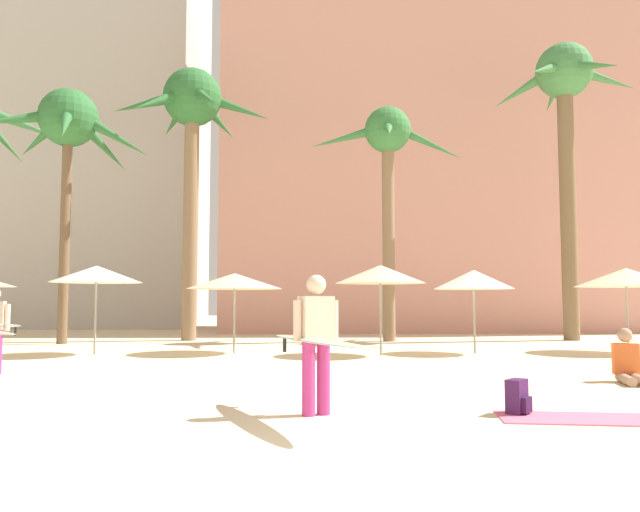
{
  "coord_description": "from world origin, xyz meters",
  "views": [
    {
      "loc": [
        0.24,
        -4.69,
        1.34
      ],
      "look_at": [
        0.56,
        5.83,
        2.12
      ],
      "focal_mm": 35.22,
      "sensor_mm": 36.0,
      "label": 1
    }
  ],
  "objects_px": {
    "cafe_umbrella_0": "(97,274)",
    "beach_towel": "(586,419)",
    "person_near_right": "(628,364)",
    "palm_tree_far_left": "(388,152)",
    "person_mid_right": "(316,339)",
    "palm_tree_right": "(565,102)",
    "cafe_umbrella_1": "(626,277)",
    "backpack": "(518,398)",
    "cafe_umbrella_5": "(235,281)",
    "palm_tree_far_right": "(192,119)",
    "cafe_umbrella_3": "(380,274)",
    "cafe_umbrella_4": "(474,280)",
    "palm_tree_center": "(68,130)"
  },
  "relations": [
    {
      "from": "palm_tree_right",
      "to": "cafe_umbrella_5",
      "type": "xyz_separation_m",
      "value": [
        -11.41,
        -5.28,
        -6.74
      ]
    },
    {
      "from": "cafe_umbrella_1",
      "to": "cafe_umbrella_3",
      "type": "height_order",
      "value": "cafe_umbrella_3"
    },
    {
      "from": "backpack",
      "to": "person_near_right",
      "type": "relative_size",
      "value": 0.44
    },
    {
      "from": "cafe_umbrella_1",
      "to": "cafe_umbrella_4",
      "type": "xyz_separation_m",
      "value": [
        -4.15,
        -0.04,
        -0.06
      ]
    },
    {
      "from": "cafe_umbrella_1",
      "to": "beach_towel",
      "type": "distance_m",
      "value": 11.03
    },
    {
      "from": "palm_tree_far_left",
      "to": "backpack",
      "type": "xyz_separation_m",
      "value": [
        -0.46,
        -14.24,
        -6.45
      ]
    },
    {
      "from": "cafe_umbrella_3",
      "to": "backpack",
      "type": "xyz_separation_m",
      "value": [
        0.57,
        -8.48,
        -1.86
      ]
    },
    {
      "from": "palm_tree_right",
      "to": "backpack",
      "type": "bearing_deg",
      "value": -115.74
    },
    {
      "from": "cafe_umbrella_3",
      "to": "cafe_umbrella_4",
      "type": "xyz_separation_m",
      "value": [
        2.56,
        0.52,
        -0.11
      ]
    },
    {
      "from": "palm_tree_center",
      "to": "cafe_umbrella_4",
      "type": "distance_m",
      "value": 14.07
    },
    {
      "from": "cafe_umbrella_4",
      "to": "palm_tree_right",
      "type": "bearing_deg",
      "value": 47.92
    },
    {
      "from": "palm_tree_far_right",
      "to": "person_mid_right",
      "type": "xyz_separation_m",
      "value": [
        4.18,
        -15.05,
        -7.11
      ]
    },
    {
      "from": "cafe_umbrella_1",
      "to": "cafe_umbrella_4",
      "type": "relative_size",
      "value": 1.21
    },
    {
      "from": "cafe_umbrella_1",
      "to": "person_mid_right",
      "type": "xyz_separation_m",
      "value": [
        -8.58,
        -9.13,
        -1.1
      ]
    },
    {
      "from": "beach_towel",
      "to": "person_mid_right",
      "type": "distance_m",
      "value": 3.25
    },
    {
      "from": "palm_tree_center",
      "to": "cafe_umbrella_4",
      "type": "xyz_separation_m",
      "value": [
        12.39,
        -4.22,
        -5.15
      ]
    },
    {
      "from": "backpack",
      "to": "palm_tree_right",
      "type": "bearing_deg",
      "value": 104.43
    },
    {
      "from": "palm_tree_right",
      "to": "palm_tree_far_left",
      "type": "bearing_deg",
      "value": -177.07
    },
    {
      "from": "cafe_umbrella_1",
      "to": "beach_towel",
      "type": "xyz_separation_m",
      "value": [
        -5.47,
        -9.37,
        -2.01
      ]
    },
    {
      "from": "cafe_umbrella_0",
      "to": "beach_towel",
      "type": "height_order",
      "value": "cafe_umbrella_0"
    },
    {
      "from": "cafe_umbrella_0",
      "to": "beach_towel",
      "type": "distance_m",
      "value": 12.77
    },
    {
      "from": "palm_tree_far_left",
      "to": "person_near_right",
      "type": "relative_size",
      "value": 8.71
    },
    {
      "from": "palm_tree_right",
      "to": "beach_towel",
      "type": "distance_m",
      "value": 18.36
    },
    {
      "from": "palm_tree_far_right",
      "to": "person_near_right",
      "type": "bearing_deg",
      "value": -51.84
    },
    {
      "from": "palm_tree_far_left",
      "to": "cafe_umbrella_1",
      "type": "xyz_separation_m",
      "value": [
        5.69,
        -5.19,
        -4.64
      ]
    },
    {
      "from": "person_near_right",
      "to": "palm_tree_far_right",
      "type": "bearing_deg",
      "value": -127.76
    },
    {
      "from": "cafe_umbrella_0",
      "to": "cafe_umbrella_5",
      "type": "distance_m",
      "value": 3.57
    },
    {
      "from": "palm_tree_far_right",
      "to": "person_mid_right",
      "type": "height_order",
      "value": "palm_tree_far_right"
    },
    {
      "from": "person_mid_right",
      "to": "palm_tree_center",
      "type": "bearing_deg",
      "value": -175.27
    },
    {
      "from": "cafe_umbrella_4",
      "to": "cafe_umbrella_0",
      "type": "bearing_deg",
      "value": -179.34
    },
    {
      "from": "cafe_umbrella_4",
      "to": "cafe_umbrella_3",
      "type": "bearing_deg",
      "value": -168.48
    },
    {
      "from": "palm_tree_center",
      "to": "cafe_umbrella_5",
      "type": "relative_size",
      "value": 3.31
    },
    {
      "from": "palm_tree_center",
      "to": "palm_tree_right",
      "type": "distance_m",
      "value": 17.54
    },
    {
      "from": "beach_towel",
      "to": "person_near_right",
      "type": "height_order",
      "value": "person_near_right"
    },
    {
      "from": "palm_tree_right",
      "to": "palm_tree_center",
      "type": "bearing_deg",
      "value": -175.57
    },
    {
      "from": "cafe_umbrella_5",
      "to": "palm_tree_center",
      "type": "bearing_deg",
      "value": 146.8
    },
    {
      "from": "beach_towel",
      "to": "person_near_right",
      "type": "distance_m",
      "value": 3.92
    },
    {
      "from": "palm_tree_right",
      "to": "cafe_umbrella_1",
      "type": "distance_m",
      "value": 8.68
    },
    {
      "from": "palm_tree_far_right",
      "to": "cafe_umbrella_3",
      "type": "bearing_deg",
      "value": -47.1
    },
    {
      "from": "cafe_umbrella_5",
      "to": "person_mid_right",
      "type": "bearing_deg",
      "value": -78.2
    },
    {
      "from": "cafe_umbrella_0",
      "to": "cafe_umbrella_1",
      "type": "height_order",
      "value": "cafe_umbrella_0"
    },
    {
      "from": "palm_tree_far_left",
      "to": "person_mid_right",
      "type": "bearing_deg",
      "value": -101.38
    },
    {
      "from": "person_mid_right",
      "to": "person_near_right",
      "type": "xyz_separation_m",
      "value": [
        5.32,
        2.97,
        -0.59
      ]
    },
    {
      "from": "palm_tree_center",
      "to": "backpack",
      "type": "distance_m",
      "value": 18.18
    },
    {
      "from": "cafe_umbrella_0",
      "to": "cafe_umbrella_5",
      "type": "bearing_deg",
      "value": 6.55
    },
    {
      "from": "cafe_umbrella_1",
      "to": "person_mid_right",
      "type": "bearing_deg",
      "value": -133.22
    },
    {
      "from": "palm_tree_far_right",
      "to": "beach_towel",
      "type": "relative_size",
      "value": 5.02
    },
    {
      "from": "backpack",
      "to": "cafe_umbrella_0",
      "type": "bearing_deg",
      "value": 171.88
    },
    {
      "from": "cafe_umbrella_0",
      "to": "cafe_umbrella_4",
      "type": "xyz_separation_m",
      "value": [
        9.92,
        0.11,
        -0.12
      ]
    },
    {
      "from": "palm_tree_far_left",
      "to": "palm_tree_right",
      "type": "xyz_separation_m",
      "value": [
        6.57,
        0.34,
        2.0
      ]
    }
  ]
}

